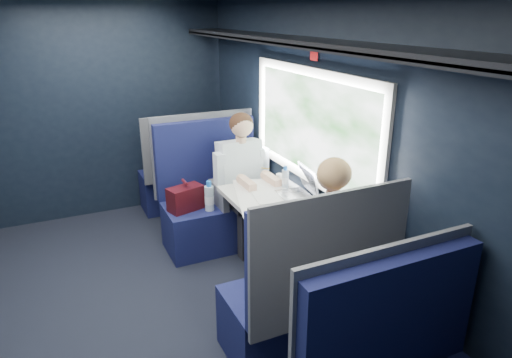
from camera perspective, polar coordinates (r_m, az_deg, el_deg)
name	(u,v)px	position (r m, az deg, el deg)	size (l,w,h in m)	color
ground	(151,311)	(3.77, -13.01, -15.83)	(2.80, 4.20, 0.01)	black
room_shell	(137,124)	(3.15, -14.71, 6.69)	(3.00, 4.40, 2.40)	black
table	(271,210)	(3.72, 1.85, -3.85)	(0.62, 1.00, 0.74)	#54565E
seat_bay_near	(213,203)	(4.48, -5.42, -2.98)	(1.04, 0.62, 1.26)	#0C0F37
seat_bay_far	(305,299)	(3.10, 6.21, -14.67)	(1.04, 0.62, 1.26)	#0C0F37
seat_row_front	(186,175)	(5.31, -8.69, 0.52)	(1.04, 0.51, 1.16)	#0C0F37
man	(244,176)	(4.31, -1.51, 0.41)	(0.53, 0.56, 1.32)	black
woman	(326,238)	(3.17, 8.77, -7.25)	(0.53, 0.56, 1.32)	black
papers	(271,196)	(3.78, 1.93, -2.12)	(0.57, 0.82, 0.01)	white
laptop	(301,188)	(3.78, 5.70, -1.16)	(0.29, 0.36, 0.25)	silver
bottle_small	(285,178)	(3.93, 3.69, 0.08)	(0.06, 0.06, 0.20)	silver
cup	(280,179)	(4.05, 2.99, 0.04)	(0.07, 0.07, 0.09)	white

